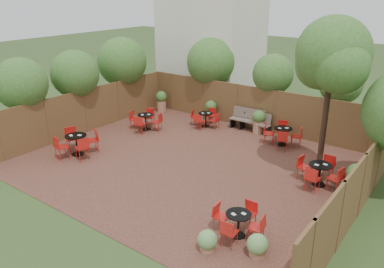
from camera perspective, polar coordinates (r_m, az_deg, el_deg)
The scene contains 13 objects.
ground at distance 14.75m, azimuth -0.08°, elevation -4.47°, with size 80.00×80.00×0.00m, color #354F23.
courtyard_paving at distance 14.75m, azimuth -0.08°, elevation -4.43°, with size 12.00×10.00×0.02m, color #3C2018.
fence_back at distance 18.39m, azimuth 9.24°, elevation 3.78°, with size 12.00×0.08×2.00m, color brown.
fence_left at distance 18.37m, azimuth -15.34°, elevation 3.27°, with size 0.08×10.00×2.00m, color brown.
fence_right at distance 12.12m, azimuth 23.56°, elevation -7.01°, with size 0.08×10.00×2.00m, color brown.
neighbour_building at distance 22.60m, azimuth 2.90°, elevation 14.93°, with size 5.00×4.00×8.00m, color silver.
overhang_foliage at distance 16.75m, azimuth 1.18°, elevation 8.39°, with size 15.78×10.48×2.68m.
courtyard_tree at distance 13.44m, azimuth 19.88°, elevation 10.35°, with size 2.61×2.51×5.50m.
park_bench_left at distance 18.11m, azimuth 9.37°, elevation 1.81°, with size 1.53×0.65×0.92m.
park_bench_right at distance 18.30m, azimuth 8.15°, elevation 2.21°, with size 1.63×0.58×1.00m.
bistro_tables at distance 15.30m, azimuth 1.07°, elevation -1.65°, with size 10.30×8.20×0.95m.
planters at distance 17.18m, azimuth 6.91°, elevation 1.33°, with size 11.54×4.27×1.18m.
low_shrubs at distance 10.84m, azimuth 14.17°, elevation -13.29°, with size 2.92×3.59×0.74m.
Camera 1 is at (7.94, -10.73, 6.29)m, focal length 36.32 mm.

